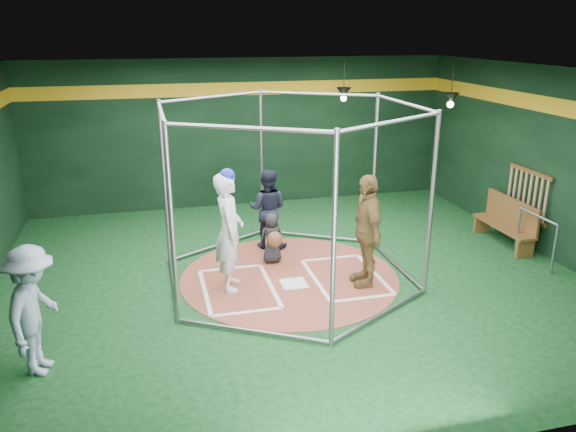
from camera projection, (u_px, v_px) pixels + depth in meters
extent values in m
cube|color=#0B3313|center=(289.00, 278.00, 9.83)|extent=(10.00, 9.00, 0.02)
cube|color=black|center=(290.00, 72.00, 8.71)|extent=(10.00, 9.00, 0.02)
cube|color=black|center=(243.00, 133.00, 13.40)|extent=(10.00, 0.10, 3.50)
cube|color=black|center=(412.00, 304.00, 5.13)|extent=(10.00, 0.10, 3.50)
cube|color=black|center=(549.00, 164.00, 10.43)|extent=(0.10, 9.00, 3.50)
cube|color=gold|center=(242.00, 89.00, 13.04)|extent=(10.00, 0.01, 0.30)
cube|color=gold|center=(557.00, 107.00, 10.09)|extent=(0.01, 9.00, 0.30)
cylinder|color=brown|center=(289.00, 277.00, 9.82)|extent=(3.80, 3.80, 0.01)
cube|color=white|center=(294.00, 283.00, 9.54)|extent=(0.43, 0.43, 0.01)
cube|color=white|center=(230.00, 268.00, 10.15)|extent=(1.10, 0.07, 0.01)
cube|color=white|center=(247.00, 312.00, 8.59)|extent=(1.10, 0.07, 0.01)
cube|color=white|center=(205.00, 292.00, 9.24)|extent=(0.07, 1.70, 0.01)
cube|color=white|center=(270.00, 285.00, 9.50)|extent=(0.07, 1.70, 0.01)
cube|color=white|center=(330.00, 258.00, 10.59)|extent=(1.10, 0.07, 0.01)
cube|color=white|center=(363.00, 298.00, 9.03)|extent=(1.10, 0.07, 0.01)
cube|color=white|center=(315.00, 280.00, 9.68)|extent=(0.07, 1.70, 0.01)
cube|color=white|center=(375.00, 273.00, 9.94)|extent=(0.07, 1.70, 0.01)
cylinder|color=gray|center=(374.00, 172.00, 10.87)|extent=(0.07, 0.07, 3.00)
cylinder|color=gray|center=(262.00, 164.00, 11.46)|extent=(0.07, 0.07, 3.00)
cylinder|color=gray|center=(165.00, 185.00, 9.94)|extent=(0.07, 0.07, 3.00)
cylinder|color=gray|center=(172.00, 228.00, 7.83)|extent=(0.07, 0.07, 3.00)
cylinder|color=gray|center=(334.00, 244.00, 7.23)|extent=(0.07, 0.07, 3.00)
cylinder|color=gray|center=(431.00, 206.00, 8.75)|extent=(0.07, 0.07, 3.00)
cylinder|color=gray|center=(318.00, 94.00, 10.70)|extent=(2.02, 1.20, 0.06)
cylinder|color=gray|center=(315.00, 236.00, 11.63)|extent=(2.02, 1.20, 0.06)
cylinder|color=gray|center=(213.00, 97.00, 10.24)|extent=(2.02, 1.20, 0.06)
cylinder|color=gray|center=(219.00, 245.00, 11.16)|extent=(2.02, 1.20, 0.06)
cylinder|color=gray|center=(161.00, 112.00, 8.42)|extent=(0.06, 2.30, 0.06)
cylinder|color=gray|center=(174.00, 287.00, 9.34)|extent=(0.06, 2.30, 0.06)
cylinder|color=gray|center=(247.00, 128.00, 7.07)|extent=(2.02, 1.20, 0.06)
cylinder|color=gray|center=(252.00, 331.00, 7.99)|extent=(2.02, 1.20, 0.06)
cylinder|color=gray|center=(393.00, 122.00, 7.53)|extent=(2.02, 1.20, 0.06)
cylinder|color=gray|center=(382.00, 314.00, 8.46)|extent=(2.02, 1.20, 0.06)
cylinder|color=gray|center=(405.00, 103.00, 9.35)|extent=(0.06, 2.30, 0.06)
cylinder|color=gray|center=(395.00, 263.00, 10.27)|extent=(0.06, 2.30, 0.06)
cube|color=brown|center=(531.00, 172.00, 10.87)|extent=(0.05, 1.25, 0.08)
cube|color=brown|center=(525.00, 216.00, 11.15)|extent=(0.05, 1.25, 0.08)
cylinder|color=tan|center=(546.00, 202.00, 10.50)|extent=(0.06, 0.06, 0.85)
cylinder|color=tan|center=(540.00, 200.00, 10.64)|extent=(0.06, 0.06, 0.85)
cylinder|color=tan|center=(535.00, 197.00, 10.79)|extent=(0.06, 0.06, 0.85)
cylinder|color=tan|center=(529.00, 195.00, 10.93)|extent=(0.06, 0.06, 0.85)
cylinder|color=tan|center=(524.00, 193.00, 11.08)|extent=(0.06, 0.06, 0.85)
cylinder|color=tan|center=(519.00, 191.00, 11.22)|extent=(0.06, 0.06, 0.85)
cylinder|color=tan|center=(515.00, 189.00, 11.37)|extent=(0.06, 0.06, 0.85)
cylinder|color=tan|center=(510.00, 187.00, 11.51)|extent=(0.06, 0.06, 0.85)
cone|color=black|center=(344.00, 92.00, 12.77)|extent=(0.34, 0.34, 0.22)
sphere|color=#FFD899|center=(344.00, 98.00, 12.81)|extent=(0.14, 0.14, 0.14)
cylinder|color=black|center=(344.00, 77.00, 12.66)|extent=(0.02, 0.02, 0.70)
cone|color=black|center=(451.00, 98.00, 11.72)|extent=(0.34, 0.34, 0.22)
sphere|color=#FFD899|center=(450.00, 104.00, 11.76)|extent=(0.14, 0.14, 0.14)
cylinder|color=black|center=(452.00, 81.00, 11.61)|extent=(0.02, 0.02, 0.70)
imported|color=white|center=(229.00, 232.00, 9.12)|extent=(0.56, 0.78, 1.98)
sphere|color=#151D95|center=(227.00, 176.00, 8.82)|extent=(0.26, 0.26, 0.26)
imported|color=#9E8044|center=(367.00, 230.00, 9.28)|extent=(0.56, 1.15, 1.91)
imported|color=black|center=(272.00, 238.00, 10.30)|extent=(0.49, 0.34, 0.95)
sphere|color=brown|center=(275.00, 239.00, 10.05)|extent=(0.28, 0.28, 0.28)
imported|color=black|center=(268.00, 209.00, 10.93)|extent=(0.94, 0.85, 1.57)
imported|color=#98AFC9|center=(34.00, 311.00, 6.90)|extent=(0.85, 1.20, 1.69)
cube|color=brown|center=(503.00, 226.00, 11.22)|extent=(0.38, 1.62, 0.05)
cube|color=brown|center=(512.00, 212.00, 11.16)|extent=(0.05, 1.62, 0.54)
cube|color=brown|center=(525.00, 248.00, 10.62)|extent=(0.36, 0.07, 0.36)
cube|color=brown|center=(482.00, 224.00, 11.95)|extent=(0.36, 0.07, 0.36)
cylinder|color=gray|center=(554.00, 249.00, 9.83)|extent=(0.05, 0.05, 0.92)
cylinder|color=gray|center=(518.00, 230.00, 10.78)|extent=(0.05, 0.05, 0.92)
cylinder|color=gray|center=(539.00, 216.00, 10.16)|extent=(0.05, 1.03, 0.05)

